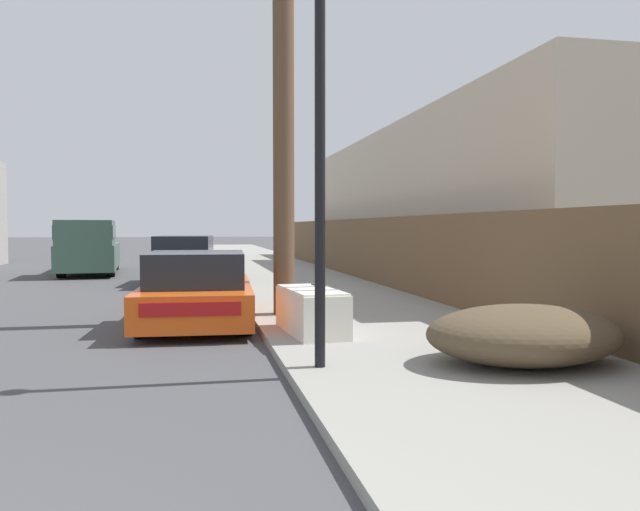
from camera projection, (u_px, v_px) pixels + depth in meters
sidewalk_curb at (271, 267)px, 25.74m from camera, size 4.20×63.00×0.12m
discarded_fridge at (311, 311)px, 9.28m from camera, size 0.84×1.81×0.68m
parked_sports_car_red at (197, 292)px, 10.80m from camera, size 2.04×4.22×1.27m
car_parked_mid at (185, 261)px, 18.94m from camera, size 2.22×4.75×1.44m
pickup_truck at (89, 248)px, 22.22m from camera, size 2.37×6.03×1.93m
utility_pole at (283, 81)px, 11.12m from camera, size 1.80×0.38×8.24m
street_lamp at (320, 133)px, 6.91m from camera, size 0.26×0.26×4.49m
brush_pile at (523, 335)px, 7.15m from camera, size 2.28×1.76×0.68m
wooden_fence at (364, 249)px, 18.85m from camera, size 0.08×35.67×1.84m
building_right_house at (467, 204)px, 21.22m from camera, size 6.00×20.07×4.97m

